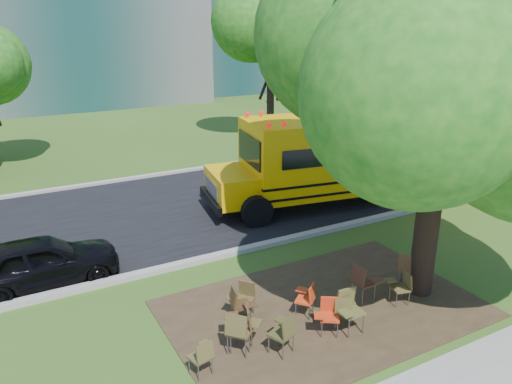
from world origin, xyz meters
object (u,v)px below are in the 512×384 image
chair_11 (307,297)px  chair_12 (363,280)px  chair_3 (328,312)px  chair_7 (410,267)px  chair_0 (203,354)px  chair_1 (240,328)px  chair_9 (244,296)px  main_tree (446,71)px  black_car (41,261)px  school_bus (393,148)px  chair_2 (284,330)px  chair_5 (349,307)px  chair_6 (402,284)px  chair_13 (421,267)px  chair_8 (242,323)px  chair_10 (239,303)px  chair_4 (343,308)px

chair_11 → chair_12: size_ratio=0.84×
chair_3 → chair_7: bearing=-136.8°
chair_0 → chair_11: (2.79, 0.72, 0.01)m
chair_1 → chair_9: (0.69, 1.17, -0.09)m
main_tree → black_car: main_tree is taller
main_tree → chair_1: (-4.89, -0.04, -4.65)m
main_tree → chair_0: 7.49m
school_bus → chair_2: size_ratio=14.49×
chair_5 → chair_7: (2.40, 0.67, -0.00)m
chair_6 → chair_13: bearing=-55.1°
chair_1 → chair_8: 0.20m
chair_3 → chair_13: 3.19m
chair_11 → chair_12: bearing=-45.4°
school_bus → chair_13: size_ratio=14.56×
chair_6 → chair_9: size_ratio=0.99×
chair_10 → black_car: 5.23m
chair_0 → black_car: (-2.16, 5.06, 0.15)m
chair_6 → chair_11: chair_6 is taller
chair_2 → chair_8: bearing=115.3°
chair_0 → chair_11: size_ratio=0.98×
chair_12 → black_car: size_ratio=0.26×
main_tree → chair_4: bearing=-173.6°
chair_5 → chair_12: size_ratio=1.01×
main_tree → chair_8: bearing=178.6°
chair_7 → black_car: (-7.78, 4.55, 0.03)m
chair_0 → chair_9: (1.57, 1.41, 0.02)m
chair_3 → chair_5: bearing=-166.4°
chair_4 → chair_11: (-0.41, 0.73, -0.00)m
chair_3 → chair_6: 2.18m
chair_5 → chair_12: bearing=-142.8°
chair_6 → black_car: black_car is taller
chair_0 → chair_12: (4.24, 0.58, 0.11)m
chair_3 → chair_10: chair_10 is taller
school_bus → chair_7: size_ratio=13.35×
chair_12 → chair_13: chair_12 is taller
school_bus → chair_3: school_bus is taller
chair_8 → chair_10: 0.86m
chair_3 → chair_0: bearing=32.2°
chair_4 → chair_8: 2.23m
main_tree → chair_1: bearing=-179.5°
chair_5 → chair_10: bearing=-34.6°
school_bus → chair_7: (-4.47, -5.50, -1.18)m
chair_6 → chair_11: bearing=89.7°
chair_4 → chair_6: (1.79, 0.13, 0.00)m
chair_5 → chair_7: chair_5 is taller
chair_8 → chair_4: bearing=-77.6°
chair_3 → chair_10: size_ratio=0.97×
chair_0 → chair_11: bearing=2.3°
school_bus → chair_8: size_ratio=13.56×
chair_9 → chair_10: size_ratio=0.98×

